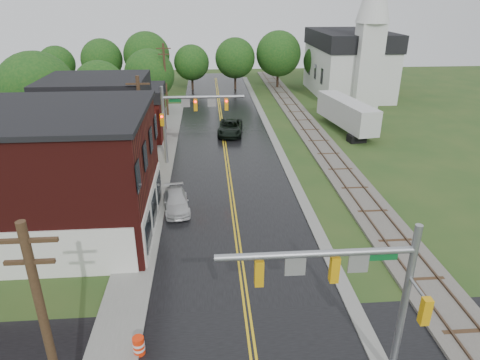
{
  "coord_description": "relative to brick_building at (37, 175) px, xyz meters",
  "views": [
    {
      "loc": [
        -1.66,
        -10.51,
        14.66
      ],
      "look_at": [
        0.29,
        14.77,
        3.5
      ],
      "focal_mm": 32.0,
      "sensor_mm": 36.0,
      "label": 1
    }
  ],
  "objects": [
    {
      "name": "railroad",
      "position": [
        22.48,
        20.0,
        -4.05
      ],
      "size": [
        3.2,
        80.0,
        0.3
      ],
      "color": "#59544C",
      "rests_on": "ground"
    },
    {
      "name": "utility_pole_a",
      "position": [
        5.68,
        -15.0,
        0.57
      ],
      "size": [
        1.8,
        0.28,
        9.0
      ],
      "color": "#382616",
      "rests_on": "ground"
    },
    {
      "name": "darkred_building",
      "position": [
        2.48,
        20.0,
        -1.95
      ],
      "size": [
        7.0,
        6.0,
        4.4
      ],
      "primitive_type": "cube",
      "color": "#3F0F0C",
      "rests_on": "ground"
    },
    {
      "name": "brick_building",
      "position": [
        0.0,
        0.0,
        0.0
      ],
      "size": [
        14.3,
        10.3,
        8.3
      ],
      "color": "#47110F",
      "rests_on": "ground"
    },
    {
      "name": "pickup_white",
      "position": [
        8.31,
        2.69,
        -3.52
      ],
      "size": [
        2.34,
        4.52,
        1.25
      ],
      "primitive_type": "imported",
      "rotation": [
        0.0,
        0.0,
        0.14
      ],
      "color": "silver",
      "rests_on": "ground"
    },
    {
      "name": "main_road",
      "position": [
        12.48,
        15.0,
        -4.15
      ],
      "size": [
        10.0,
        90.0,
        0.02
      ],
      "primitive_type": "cube",
      "color": "black",
      "rests_on": "ground"
    },
    {
      "name": "traffic_signal_far",
      "position": [
        9.01,
        12.0,
        0.82
      ],
      "size": [
        7.34,
        0.43,
        7.2
      ],
      "color": "gray",
      "rests_on": "ground"
    },
    {
      "name": "sidewalk_left",
      "position": [
        6.28,
        10.0,
        -4.15
      ],
      "size": [
        2.4,
        50.0,
        0.12
      ],
      "primitive_type": "cube",
      "color": "gray",
      "rests_on": "ground"
    },
    {
      "name": "tree_left_b",
      "position": [
        -5.36,
        16.9,
        1.57
      ],
      "size": [
        7.6,
        7.6,
        9.69
      ],
      "color": "black",
      "rests_on": "ground"
    },
    {
      "name": "yellow_house",
      "position": [
        1.48,
        11.0,
        -0.95
      ],
      "size": [
        8.0,
        7.0,
        6.4
      ],
      "primitive_type": "cube",
      "color": "tan",
      "rests_on": "ground"
    },
    {
      "name": "construction_barrel",
      "position": [
        7.48,
        -11.0,
        -3.7
      ],
      "size": [
        0.52,
        0.52,
        0.91
      ],
      "primitive_type": "cylinder",
      "rotation": [
        0.0,
        0.0,
        0.03
      ],
      "color": "#F52F0A",
      "rests_on": "ground"
    },
    {
      "name": "suv_dark",
      "position": [
        13.28,
        20.49,
        -3.37
      ],
      "size": [
        3.2,
        5.87,
        1.56
      ],
      "primitive_type": "imported",
      "rotation": [
        0.0,
        0.0,
        -0.11
      ],
      "color": "black",
      "rests_on": "ground"
    },
    {
      "name": "utility_pole_c",
      "position": [
        5.68,
        29.0,
        0.57
      ],
      "size": [
        1.8,
        0.28,
        9.0
      ],
      "color": "#382616",
      "rests_on": "ground"
    },
    {
      "name": "curb_right",
      "position": [
        17.88,
        20.0,
        -4.15
      ],
      "size": [
        0.8,
        70.0,
        0.12
      ],
      "primitive_type": "cube",
      "color": "gray",
      "rests_on": "ground"
    },
    {
      "name": "tree_left_c",
      "position": [
        -1.36,
        24.9,
        0.36
      ],
      "size": [
        6.0,
        6.0,
        7.65
      ],
      "color": "black",
      "rests_on": "ground"
    },
    {
      "name": "church",
      "position": [
        32.48,
        38.74,
        1.68
      ],
      "size": [
        10.4,
        18.4,
        20.0
      ],
      "color": "silver",
      "rests_on": "ground"
    },
    {
      "name": "semi_trailer",
      "position": [
        26.55,
        20.84,
        -2.02
      ],
      "size": [
        4.11,
        11.21,
        3.54
      ],
      "color": "black",
      "rests_on": "ground"
    },
    {
      "name": "traffic_signal_near",
      "position": [
        15.96,
        -13.0,
        0.82
      ],
      "size": [
        7.34,
        0.3,
        7.2
      ],
      "color": "gray",
      "rests_on": "ground"
    },
    {
      "name": "tree_left_e",
      "position": [
        3.64,
        30.9,
        0.66
      ],
      "size": [
        6.4,
        6.4,
        8.16
      ],
      "color": "black",
      "rests_on": "ground"
    },
    {
      "name": "utility_pole_b",
      "position": [
        5.68,
        7.0,
        0.57
      ],
      "size": [
        1.8,
        0.28,
        9.0
      ],
      "color": "#382616",
      "rests_on": "ground"
    }
  ]
}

